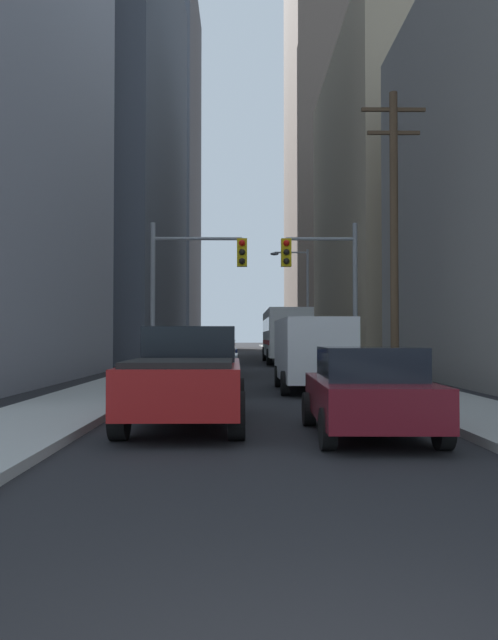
# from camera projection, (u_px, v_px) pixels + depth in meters

# --- Properties ---
(sidewalk_left) EXTENTS (2.52, 160.00, 0.15)m
(sidewalk_left) POSITION_uv_depth(u_px,v_px,m) (192.00, 357.00, 52.39)
(sidewalk_left) COLOR #9E9E99
(sidewalk_left) RESTS_ON ground
(sidewalk_right) EXTENTS (2.52, 160.00, 0.15)m
(sidewalk_right) POSITION_uv_depth(u_px,v_px,m) (302.00, 357.00, 52.50)
(sidewalk_right) COLOR #9E9E99
(sidewalk_right) RESTS_ON ground
(city_bus) EXTENTS (2.67, 11.50, 3.40)m
(city_bus) POSITION_uv_depth(u_px,v_px,m) (285.00, 334.00, 42.25)
(city_bus) COLOR silver
(city_bus) RESTS_ON ground
(pickup_truck_red) EXTENTS (2.20, 5.41, 1.90)m
(pickup_truck_red) POSITION_uv_depth(u_px,v_px,m) (188.00, 376.00, 12.50)
(pickup_truck_red) COLOR maroon
(pickup_truck_red) RESTS_ON ground
(cargo_van_white) EXTENTS (2.16, 5.25, 2.26)m
(cargo_van_white) POSITION_uv_depth(u_px,v_px,m) (312.00, 350.00, 20.36)
(cargo_van_white) COLOR white
(cargo_van_white) RESTS_ON ground
(sedan_maroon) EXTENTS (1.95, 4.24, 1.52)m
(sedan_maroon) POSITION_uv_depth(u_px,v_px,m) (368.00, 391.00, 11.00)
(sedan_maroon) COLOR maroon
(sedan_maroon) RESTS_ON ground
(sedan_black) EXTENTS (1.95, 4.21, 1.52)m
(sedan_black) POSITION_uv_depth(u_px,v_px,m) (202.00, 368.00, 19.26)
(sedan_black) COLOR black
(sedan_black) RESTS_ON ground
(sedan_silver) EXTENTS (1.95, 4.20, 1.52)m
(sedan_silver) POSITION_uv_depth(u_px,v_px,m) (216.00, 359.00, 27.55)
(sedan_silver) COLOR #B7BABF
(sedan_silver) RESTS_ON ground
(sedan_navy) EXTENTS (1.95, 4.24, 1.52)m
(sedan_navy) POSITION_uv_depth(u_px,v_px,m) (222.00, 352.00, 40.50)
(sedan_navy) COLOR #141E4C
(sedan_navy) RESTS_ON ground
(traffic_signal_near_left) EXTENTS (3.63, 0.44, 6.00)m
(traffic_signal_near_left) POSITION_uv_depth(u_px,v_px,m) (194.00, 275.00, 24.37)
(traffic_signal_near_left) COLOR gray
(traffic_signal_near_left) RESTS_ON ground
(traffic_signal_near_right) EXTENTS (2.88, 0.44, 6.00)m
(traffic_signal_near_right) POSITION_uv_depth(u_px,v_px,m) (324.00, 276.00, 24.43)
(traffic_signal_near_right) COLOR gray
(traffic_signal_near_right) RESTS_ON ground
(utility_pole_right) EXTENTS (2.20, 0.28, 10.08)m
(utility_pole_right) POSITION_uv_depth(u_px,v_px,m) (394.00, 231.00, 22.11)
(utility_pole_right) COLOR brown
(utility_pole_right) RESTS_ON ground
(street_lamp_right) EXTENTS (2.56, 0.32, 7.50)m
(street_lamp_right) POSITION_uv_depth(u_px,v_px,m) (301.00, 294.00, 42.85)
(street_lamp_right) COLOR gray
(street_lamp_right) RESTS_ON ground
(building_left_mid_office) EXTENTS (15.37, 28.47, 35.05)m
(building_left_mid_office) POSITION_uv_depth(u_px,v_px,m) (76.00, 141.00, 52.23)
(building_left_mid_office) COLOR #4C515B
(building_left_mid_office) RESTS_ON ground
(building_left_far_tower) EXTENTS (22.10, 24.26, 52.86)m
(building_left_far_tower) POSITION_uv_depth(u_px,v_px,m) (120.00, 167.00, 94.38)
(building_left_far_tower) COLOR #4C515B
(building_left_far_tower) RESTS_ON ground
(building_right_mid_block) EXTENTS (16.54, 26.89, 24.12)m
(building_right_mid_block) POSITION_uv_depth(u_px,v_px,m) (437.00, 206.00, 51.19)
(building_right_mid_block) COLOR tan
(building_right_mid_block) RESTS_ON ground
(building_right_far_highrise) EXTENTS (16.72, 27.29, 67.88)m
(building_right_far_highrise) POSITION_uv_depth(u_px,v_px,m) (346.00, 119.00, 95.86)
(building_right_far_highrise) COLOR #66564C
(building_right_far_highrise) RESTS_ON ground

